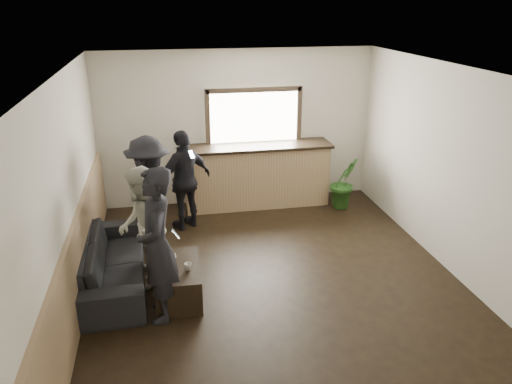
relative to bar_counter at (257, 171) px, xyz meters
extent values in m
cube|color=black|center=(-0.30, -2.70, -0.64)|extent=(5.00, 6.00, 0.01)
cube|color=silver|center=(-0.30, -2.70, 2.16)|extent=(5.00, 6.00, 0.01)
cube|color=beige|center=(-0.30, 0.30, 0.76)|extent=(5.00, 0.01, 2.80)
cube|color=beige|center=(-0.30, -5.70, 0.76)|extent=(5.00, 0.01, 2.80)
cube|color=beige|center=(-2.80, -2.70, 0.76)|extent=(0.01, 6.00, 2.80)
cube|color=beige|center=(2.20, -2.70, 0.76)|extent=(0.01, 6.00, 2.80)
cube|color=#947553|center=(-2.77, -2.70, -0.09)|extent=(0.06, 5.90, 1.10)
cube|color=tan|center=(0.00, -0.02, -0.09)|extent=(2.60, 0.60, 1.10)
cube|color=black|center=(0.00, -0.02, 0.48)|extent=(2.70, 0.68, 0.05)
cube|color=white|center=(0.00, 0.26, 0.96)|extent=(1.60, 0.06, 0.90)
cube|color=#3F3326|center=(0.00, 0.23, 1.45)|extent=(1.72, 0.08, 0.08)
cube|color=#3F3326|center=(-0.84, 0.23, 0.96)|extent=(0.08, 0.08, 1.06)
cube|color=#3F3326|center=(0.84, 0.23, 0.96)|extent=(0.08, 0.08, 1.06)
imported|color=black|center=(-2.45, -2.36, -0.32)|extent=(0.92, 2.21, 0.64)
cube|color=black|center=(-1.58, -2.85, -0.42)|extent=(0.59, 1.02, 0.45)
imported|color=silver|center=(-1.65, -2.72, -0.15)|extent=(0.17, 0.17, 0.10)
imported|color=silver|center=(-1.46, -2.98, -0.15)|extent=(0.10, 0.10, 0.09)
imported|color=#2D6623|center=(1.54, -0.43, -0.16)|extent=(0.62, 0.55, 0.96)
imported|color=black|center=(-1.81, -3.24, 0.30)|extent=(0.46, 0.69, 1.89)
cube|color=black|center=(-1.59, -3.24, 0.44)|extent=(0.09, 0.07, 0.12)
cube|color=silver|center=(-1.59, -3.24, 0.44)|extent=(0.08, 0.06, 0.11)
imported|color=#B2B2A1|center=(-2.00, -2.44, 0.17)|extent=(0.62, 0.80, 1.63)
cube|color=black|center=(-1.78, -2.44, 0.44)|extent=(0.09, 0.07, 0.12)
cube|color=silver|center=(-1.78, -2.45, 0.45)|extent=(0.08, 0.06, 0.11)
imported|color=black|center=(-1.90, -1.41, 0.24)|extent=(0.82, 1.23, 1.76)
cube|color=black|center=(-1.68, -1.45, 0.39)|extent=(0.10, 0.09, 0.12)
cube|color=silver|center=(-1.68, -1.45, 0.39)|extent=(0.09, 0.07, 0.11)
imported|color=black|center=(-1.34, -0.76, 0.19)|extent=(1.05, 0.86, 1.67)
cube|color=black|center=(-1.22, -0.95, 0.68)|extent=(0.11, 0.12, 0.12)
cube|color=silver|center=(-1.22, -0.95, 0.68)|extent=(0.09, 0.10, 0.11)
camera|label=1|loc=(-1.67, -8.48, 2.96)|focal=35.00mm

